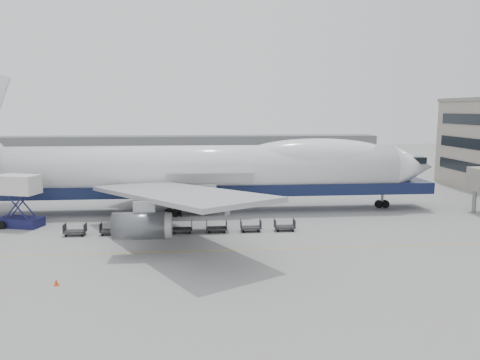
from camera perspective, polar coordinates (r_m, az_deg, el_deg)
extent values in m
plane|color=gray|center=(51.75, -4.47, -6.67)|extent=(260.00, 260.00, 0.00)
cube|color=gold|center=(45.99, -4.39, -8.62)|extent=(60.00, 0.15, 0.01)
cylinder|color=slate|center=(69.49, 26.65, -2.36)|extent=(0.50, 0.50, 3.00)
cube|color=slate|center=(120.74, -9.63, 3.67)|extent=(110.00, 8.00, 7.00)
cylinder|color=white|center=(62.44, -4.66, 1.30)|extent=(52.00, 6.40, 6.40)
cube|color=#10193C|center=(62.83, -3.72, -1.01)|extent=(60.00, 5.76, 1.50)
cone|color=white|center=(69.02, 20.19, 1.49)|extent=(6.00, 6.40, 6.40)
ellipsoid|color=white|center=(64.26, 9.39, 3.00)|extent=(20.67, 5.78, 4.56)
cube|color=#9EA0A3|center=(48.48, -8.06, -1.59)|extent=(20.35, 26.74, 2.26)
cube|color=#9EA0A3|center=(76.73, -6.98, 2.17)|extent=(20.35, 26.74, 2.26)
cylinder|color=#595B60|center=(81.83, -8.95, 0.97)|extent=(4.80, 2.60, 2.60)
cylinder|color=#595B60|center=(72.73, -4.70, 0.10)|extent=(4.80, 2.60, 2.60)
cylinder|color=#595B60|center=(53.03, -4.54, -3.07)|extent=(4.80, 2.60, 2.60)
cylinder|color=#595B60|center=(44.60, -12.18, -5.48)|extent=(4.80, 2.60, 2.60)
cylinder|color=slate|center=(68.07, 16.95, -2.24)|extent=(0.36, 0.36, 2.50)
cylinder|color=black|center=(68.20, 16.92, -2.82)|extent=(1.10, 0.45, 1.10)
cylinder|color=slate|center=(60.27, -7.44, -3.30)|extent=(0.36, 0.36, 2.50)
cylinder|color=black|center=(60.42, -7.43, -3.95)|extent=(1.10, 0.45, 1.10)
cylinder|color=slate|center=(66.15, -7.24, -2.24)|extent=(0.36, 0.36, 2.50)
cylinder|color=black|center=(66.28, -7.22, -2.83)|extent=(1.10, 0.45, 1.10)
cube|color=#181949|center=(60.67, -25.19, -4.66)|extent=(5.50, 3.78, 1.10)
cube|color=silver|center=(59.87, -25.46, -0.50)|extent=(5.18, 3.86, 2.20)
cube|color=#181949|center=(59.21, -25.69, -2.77)|extent=(3.45, 1.17, 3.95)
cube|color=#181949|center=(61.24, -24.97, -2.38)|extent=(3.45, 1.17, 3.95)
cube|color=slate|center=(61.36, -24.94, -0.27)|extent=(2.65, 1.86, 0.15)
cylinder|color=black|center=(60.43, -27.12, -4.93)|extent=(0.90, 0.35, 0.90)
cylinder|color=black|center=(62.24, -26.43, -4.51)|extent=(0.90, 0.35, 0.90)
cylinder|color=black|center=(59.17, -23.87, -4.99)|extent=(0.90, 0.35, 0.90)
cylinder|color=black|center=(61.02, -23.27, -4.56)|extent=(0.90, 0.35, 0.90)
cone|color=#F3420C|center=(39.92, -21.49, -11.52)|extent=(0.36, 0.36, 0.55)
cube|color=#F3420C|center=(40.01, -21.47, -11.87)|extent=(0.38, 0.38, 0.03)
cube|color=#2D2D30|center=(54.23, -19.46, -5.94)|extent=(2.30, 1.35, 0.18)
cube|color=#2D2D30|center=(54.42, -20.61, -5.51)|extent=(0.08, 1.35, 0.90)
cube|color=#2D2D30|center=(53.87, -18.34, -5.54)|extent=(0.08, 1.35, 0.90)
cylinder|color=black|center=(54.01, -20.47, -6.38)|extent=(0.30, 0.12, 0.30)
cylinder|color=black|center=(55.04, -20.16, -6.09)|extent=(0.30, 0.12, 0.30)
cylinder|color=black|center=(53.58, -18.70, -6.41)|extent=(0.30, 0.12, 0.30)
cylinder|color=black|center=(54.62, -18.43, -6.11)|extent=(0.30, 0.12, 0.30)
cube|color=#2D2D30|center=(53.40, -15.43, -5.98)|extent=(2.30, 1.35, 0.18)
cube|color=#2D2D30|center=(53.51, -16.61, -5.55)|extent=(0.08, 1.35, 0.90)
cube|color=#2D2D30|center=(53.11, -14.28, -5.56)|extent=(0.08, 1.35, 0.90)
cylinder|color=black|center=(53.11, -16.43, -6.43)|extent=(0.30, 0.12, 0.30)
cylinder|color=black|center=(54.16, -16.21, -6.13)|extent=(0.30, 0.12, 0.30)
cylinder|color=black|center=(52.80, -14.61, -6.44)|extent=(0.30, 0.12, 0.30)
cylinder|color=black|center=(53.85, -14.42, -6.14)|extent=(0.30, 0.12, 0.30)
cube|color=#2D2D30|center=(52.84, -11.30, -5.98)|extent=(2.30, 1.35, 0.18)
cube|color=#2D2D30|center=(52.87, -12.50, -5.57)|extent=(0.08, 1.35, 0.90)
cube|color=#2D2D30|center=(52.63, -10.12, -5.56)|extent=(0.08, 1.35, 0.90)
cylinder|color=black|center=(52.49, -12.28, -6.45)|extent=(0.30, 0.12, 0.30)
cylinder|color=black|center=(53.54, -12.14, -6.15)|extent=(0.30, 0.12, 0.30)
cylinder|color=black|center=(52.30, -10.42, -6.45)|extent=(0.30, 0.12, 0.30)
cylinder|color=black|center=(53.36, -10.32, -6.15)|extent=(0.30, 0.12, 0.30)
cube|color=#2D2D30|center=(52.55, -7.10, -5.96)|extent=(2.30, 1.35, 0.18)
cube|color=#2D2D30|center=(52.51, -8.31, -5.55)|extent=(0.08, 1.35, 0.90)
cube|color=#2D2D30|center=(52.43, -5.90, -5.53)|extent=(0.08, 1.35, 0.90)
cylinder|color=black|center=(52.14, -8.05, -6.44)|extent=(0.30, 0.12, 0.30)
cylinder|color=black|center=(53.20, -7.99, -6.13)|extent=(0.30, 0.12, 0.30)
cylinder|color=black|center=(52.07, -6.17, -6.42)|extent=(0.30, 0.12, 0.30)
cylinder|color=black|center=(53.14, -6.15, -6.12)|extent=(0.30, 0.12, 0.30)
cube|color=#2D2D30|center=(52.55, -2.88, -5.91)|extent=(2.30, 1.35, 0.18)
cube|color=#2D2D30|center=(52.42, -4.09, -5.50)|extent=(0.08, 1.35, 0.90)
cube|color=#2D2D30|center=(52.50, -1.68, -5.46)|extent=(0.08, 1.35, 0.90)
cylinder|color=black|center=(52.07, -3.79, -6.39)|extent=(0.30, 0.12, 0.30)
cylinder|color=black|center=(53.13, -3.82, -6.09)|extent=(0.30, 0.12, 0.30)
cylinder|color=black|center=(52.13, -1.91, -6.36)|extent=(0.30, 0.12, 0.30)
cylinder|color=black|center=(53.19, -1.98, -6.05)|extent=(0.30, 0.12, 0.30)
cube|color=#2D2D30|center=(52.83, 1.32, -5.82)|extent=(2.30, 1.35, 0.18)
cube|color=#2D2D30|center=(52.62, 0.13, -5.43)|extent=(0.08, 1.35, 0.90)
cube|color=#2D2D30|center=(52.86, 2.51, -5.37)|extent=(0.08, 1.35, 0.90)
cylinder|color=black|center=(52.29, 0.46, -6.31)|extent=(0.30, 0.12, 0.30)
cylinder|color=black|center=(53.35, 0.34, -6.01)|extent=(0.30, 0.12, 0.30)
cylinder|color=black|center=(52.48, 2.31, -6.26)|extent=(0.30, 0.12, 0.30)
cylinder|color=black|center=(53.53, 2.16, -5.96)|extent=(0.30, 0.12, 0.30)
cube|color=#2D2D30|center=(53.38, 5.45, -5.70)|extent=(2.30, 1.35, 0.18)
cube|color=#2D2D30|center=(53.10, 4.29, -5.32)|extent=(0.08, 1.35, 0.90)
cube|color=#2D2D30|center=(53.50, 6.62, -5.25)|extent=(0.08, 1.35, 0.90)
cylinder|color=black|center=(52.79, 4.64, -6.19)|extent=(0.30, 0.12, 0.30)
cylinder|color=black|center=(53.84, 4.45, -5.90)|extent=(0.30, 0.12, 0.30)
cylinder|color=black|center=(53.10, 6.46, -6.13)|extent=(0.30, 0.12, 0.30)
cylinder|color=black|center=(54.14, 6.23, -5.84)|extent=(0.30, 0.12, 0.30)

